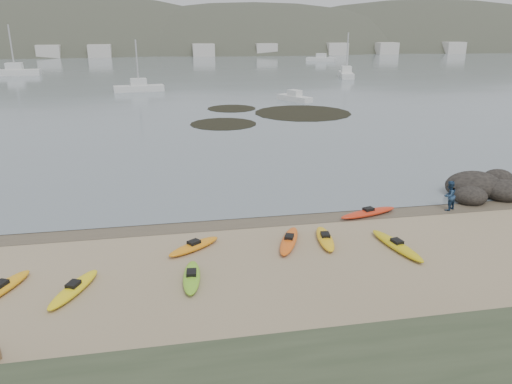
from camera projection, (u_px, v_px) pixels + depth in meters
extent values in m
plane|color=tan|center=(256.00, 218.00, 27.25)|extent=(600.00, 600.00, 0.00)
plane|color=brown|center=(257.00, 220.00, 26.97)|extent=(60.00, 60.00, 0.00)
plane|color=slate|center=(166.00, 41.00, 306.60)|extent=(1200.00, 1200.00, 0.00)
ellipsoid|color=yellow|center=(74.00, 289.00, 19.61)|extent=(2.00, 3.27, 0.34)
ellipsoid|color=orange|center=(194.00, 246.00, 23.37)|extent=(2.78, 2.28, 0.34)
ellipsoid|color=orange|center=(289.00, 241.00, 23.97)|extent=(1.96, 3.37, 0.34)
ellipsoid|color=#F9AA15|center=(1.00, 289.00, 19.64)|extent=(2.02, 3.15, 0.34)
ellipsoid|color=red|center=(368.00, 213.00, 27.54)|extent=(3.71, 1.67, 0.34)
ellipsoid|color=gold|center=(397.00, 245.00, 23.48)|extent=(1.38, 3.92, 0.34)
ellipsoid|color=yellow|center=(325.00, 239.00, 24.20)|extent=(1.08, 3.02, 0.34)
ellipsoid|color=#80CE29|center=(192.00, 277.00, 20.51)|extent=(0.98, 2.98, 0.34)
imported|color=navy|center=(449.00, 196.00, 28.16)|extent=(1.04, 0.96, 1.73)
ellipsoid|color=black|center=(473.00, 190.00, 30.95)|extent=(3.52, 2.74, 1.76)
ellipsoid|color=black|center=(504.00, 195.00, 30.31)|extent=(2.54, 2.15, 1.37)
ellipsoid|color=black|center=(470.00, 200.00, 29.60)|extent=(1.96, 1.76, 1.17)
ellipsoid|color=black|center=(497.00, 185.00, 32.00)|extent=(2.15, 1.96, 1.56)
cylinder|color=black|center=(223.00, 124.00, 52.75)|extent=(7.05, 7.05, 0.04)
cylinder|color=black|center=(303.00, 113.00, 59.32)|extent=(11.47, 11.47, 0.04)
cylinder|color=black|center=(232.00, 109.00, 62.38)|extent=(6.07, 6.07, 0.04)
cube|color=silver|center=(139.00, 88.00, 78.22)|extent=(7.86, 3.08, 1.07)
cube|color=silver|center=(295.00, 98.00, 68.67)|extent=(4.04, 5.70, 0.79)
cube|color=silver|center=(346.00, 75.00, 98.79)|extent=(4.34, 8.68, 1.17)
cube|color=silver|center=(15.00, 72.00, 102.51)|extent=(9.83, 2.94, 1.37)
cube|color=silver|center=(321.00, 59.00, 142.35)|extent=(8.37, 6.15, 1.16)
ellipsoid|color=#384235|center=(62.00, 96.00, 206.67)|extent=(220.00, 120.00, 80.00)
ellipsoid|color=#384235|center=(254.00, 86.00, 215.22)|extent=(200.00, 110.00, 68.00)
ellipsoid|color=#384235|center=(424.00, 84.00, 240.04)|extent=(230.00, 130.00, 76.00)
cube|color=beige|center=(36.00, 52.00, 154.25)|extent=(7.00, 5.00, 4.00)
cube|color=beige|center=(116.00, 51.00, 158.47)|extent=(7.00, 5.00, 4.00)
cube|color=beige|center=(192.00, 50.00, 162.69)|extent=(7.00, 5.00, 4.00)
cube|color=beige|center=(264.00, 50.00, 166.91)|extent=(7.00, 5.00, 4.00)
cube|color=beige|center=(332.00, 49.00, 171.13)|extent=(7.00, 5.00, 4.00)
cube|color=beige|center=(397.00, 48.00, 175.35)|extent=(7.00, 5.00, 4.00)
cube|color=beige|center=(459.00, 48.00, 179.56)|extent=(7.00, 5.00, 4.00)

